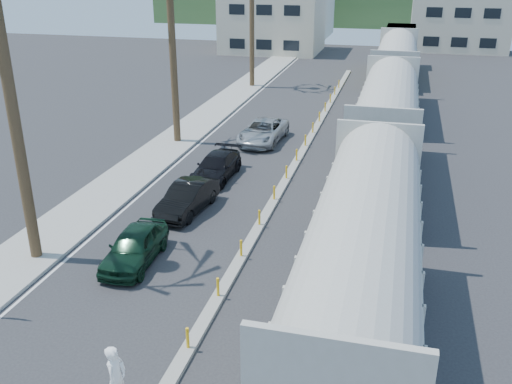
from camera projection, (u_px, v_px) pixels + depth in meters
sidewalk at (191, 129)px, 40.10m from camera, size 3.00×90.00×0.15m
rails at (388, 131)px, 39.70m from camera, size 1.56×100.00×0.06m
median at (296, 162)px, 33.63m from camera, size 0.45×60.00×0.85m
lane_markings at (279, 136)px, 38.67m from camera, size 9.42×90.00×0.01m
freight_train at (389, 108)px, 34.14m from camera, size 3.00×60.94×5.85m
buildings at (321, 10)px, 79.76m from camera, size 38.00×27.00×10.00m
car_lead at (135, 246)px, 22.44m from camera, size 2.13×4.35×1.42m
car_second at (187, 198)px, 26.96m from camera, size 2.35×4.60×1.42m
car_third at (216, 167)px, 31.09m from camera, size 2.05×4.68×1.34m
car_rear at (263, 131)px, 37.24m from camera, size 3.02×5.50×1.45m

